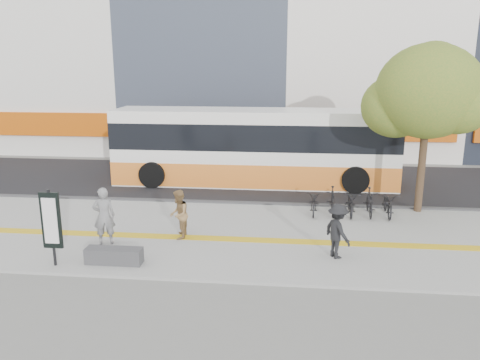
# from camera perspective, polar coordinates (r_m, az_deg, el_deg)

# --- Properties ---
(ground) EXTENTS (120.00, 120.00, 0.00)m
(ground) POSITION_cam_1_polar(r_m,az_deg,el_deg) (14.44, -3.40, -8.81)
(ground) COLOR slate
(ground) RESTS_ON ground
(sidewalk) EXTENTS (40.00, 7.00, 0.08)m
(sidewalk) POSITION_cam_1_polar(r_m,az_deg,el_deg) (15.80, -2.52, -6.58)
(sidewalk) COLOR gray
(sidewalk) RESTS_ON ground
(tactile_strip) EXTENTS (40.00, 0.45, 0.01)m
(tactile_strip) POSITION_cam_1_polar(r_m,az_deg,el_deg) (15.32, -2.80, -7.08)
(tactile_strip) COLOR gold
(tactile_strip) RESTS_ON sidewalk
(street) EXTENTS (40.00, 8.00, 0.06)m
(street) POSITION_cam_1_polar(r_m,az_deg,el_deg) (22.92, 0.23, -0.05)
(street) COLOR black
(street) RESTS_ON ground
(curb) EXTENTS (40.00, 0.25, 0.14)m
(curb) POSITION_cam_1_polar(r_m,az_deg,el_deg) (19.08, -0.98, -2.83)
(curb) COLOR #343436
(curb) RESTS_ON ground
(bench) EXTENTS (1.60, 0.45, 0.45)m
(bench) POSITION_cam_1_polar(r_m,az_deg,el_deg) (13.91, -15.00, -8.84)
(bench) COLOR #343436
(bench) RESTS_ON sidewalk
(signboard) EXTENTS (0.55, 0.10, 2.20)m
(signboard) POSITION_cam_1_polar(r_m,az_deg,el_deg) (13.93, -21.90, -4.69)
(signboard) COLOR black
(signboard) RESTS_ON sidewalk
(street_tree) EXTENTS (4.40, 3.80, 6.31)m
(street_tree) POSITION_cam_1_polar(r_m,az_deg,el_deg) (18.65, 21.70, 9.71)
(street_tree) COLOR #382319
(street_tree) RESTS_ON sidewalk
(bus) EXTENTS (12.97, 3.07, 3.45)m
(bus) POSITION_cam_1_polar(r_m,az_deg,el_deg) (22.03, 1.71, 3.77)
(bus) COLOR white
(bus) RESTS_ON street
(bicycle_row) EXTENTS (3.39, 1.75, 1.00)m
(bicycle_row) POSITION_cam_1_polar(r_m,az_deg,el_deg) (18.01, 13.27, -2.65)
(bicycle_row) COLOR black
(bicycle_row) RESTS_ON sidewalk
(seated_woman) EXTENTS (0.76, 0.61, 1.83)m
(seated_woman) POSITION_cam_1_polar(r_m,az_deg,el_deg) (15.18, -16.14, -4.21)
(seated_woman) COLOR black
(seated_woman) RESTS_ON sidewalk
(pedestrian_tan) EXTENTS (0.66, 0.82, 1.60)m
(pedestrian_tan) POSITION_cam_1_polar(r_m,az_deg,el_deg) (15.23, -7.43, -4.15)
(pedestrian_tan) COLOR olive
(pedestrian_tan) RESTS_ON sidewalk
(pedestrian_dark) EXTENTS (1.05, 1.20, 1.61)m
(pedestrian_dark) POSITION_cam_1_polar(r_m,az_deg,el_deg) (13.92, 11.73, -6.07)
(pedestrian_dark) COLOR black
(pedestrian_dark) RESTS_ON sidewalk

